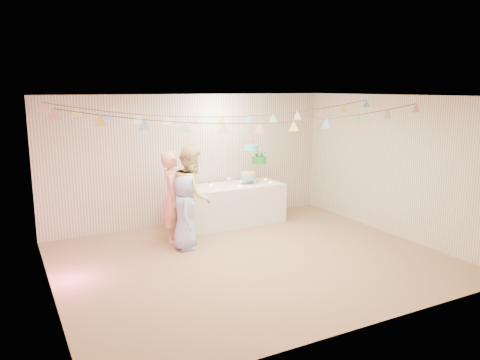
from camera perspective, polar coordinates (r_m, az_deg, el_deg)
name	(u,v)px	position (r m, az deg, el deg)	size (l,w,h in m)	color
floor	(252,259)	(7.65, 1.47, -9.65)	(6.00, 6.00, 0.00)	#866648
ceiling	(253,96)	(7.15, 1.58, 10.20)	(6.00, 6.00, 0.00)	white
back_wall	(192,159)	(9.52, -5.82, 2.53)	(6.00, 6.00, 0.00)	silver
front_wall	(363,220)	(5.31, 14.81, -4.72)	(6.00, 6.00, 0.00)	silver
left_wall	(46,202)	(6.42, -22.58, -2.48)	(5.00, 5.00, 0.00)	silver
right_wall	(394,166)	(9.12, 18.24, 1.64)	(5.00, 5.00, 0.00)	silver
table	(231,205)	(9.48, -1.14, -3.01)	(2.13, 0.85, 0.80)	silver
cake_stand	(253,165)	(9.62, 1.64, 1.82)	(0.73, 0.43, 0.82)	silver
cake_bottom	(248,182)	(9.55, 1.02, -0.21)	(0.31, 0.31, 0.15)	#2BCCCA
cake_middle	(259,166)	(9.79, 2.31, 1.67)	(0.27, 0.27, 0.22)	#1D8624
cake_top_tier	(252,155)	(9.53, 1.43, 3.06)	(0.25, 0.25, 0.19)	#44C5D6
platter	(203,191)	(9.10, -4.51, -1.32)	(0.31, 0.31, 0.02)	white
posy	(229,183)	(9.42, -1.34, -0.42)	(0.14, 0.14, 0.16)	white
person_adult_a	(173,197)	(8.38, -8.21, -2.07)	(0.60, 0.39, 1.64)	#EC917B
person_adult_b	(192,195)	(8.30, -5.83, -1.77)	(0.85, 0.66, 1.74)	#DAC886
person_child	(185,213)	(8.01, -6.71, -3.97)	(0.62, 0.41, 1.28)	#94A9D1
bunting_back	(222,110)	(8.14, -2.25, 8.55)	(5.60, 1.10, 0.40)	pink
bunting_front	(259,115)	(6.99, 2.37, 7.88)	(5.60, 0.90, 0.36)	#72A5E5
tealight_0	(197,190)	(8.93, -5.32, -1.21)	(0.04, 0.04, 0.03)	#FFD88C
tealight_1	(211,185)	(9.40, -3.55, -0.56)	(0.04, 0.04, 0.03)	#FFD88C
tealight_2	(240,186)	(9.24, 0.01, -0.74)	(0.04, 0.04, 0.03)	#FFD88C
tealight_3	(241,181)	(9.73, 0.12, -0.13)	(0.04, 0.04, 0.03)	#FFD88C
tealight_4	(270,182)	(9.62, 3.71, -0.29)	(0.04, 0.04, 0.03)	#FFD88C
tealight_5	(265,179)	(9.94, 3.11, 0.09)	(0.04, 0.04, 0.03)	#FFD88C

